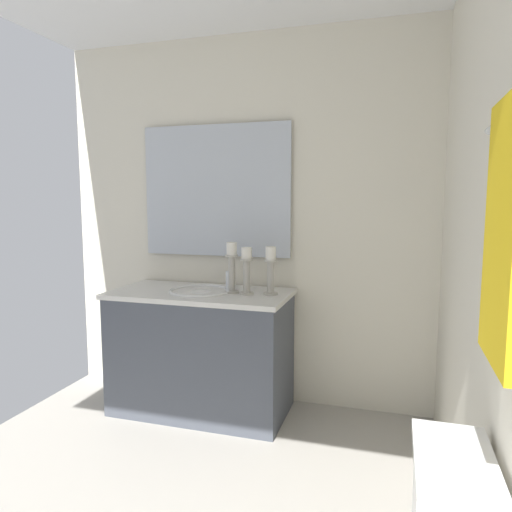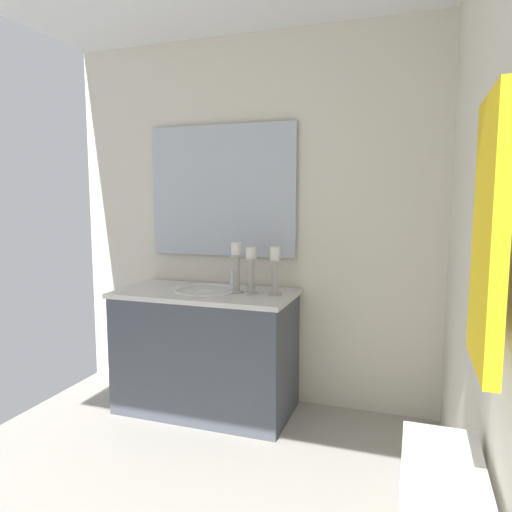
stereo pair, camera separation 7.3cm
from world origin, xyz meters
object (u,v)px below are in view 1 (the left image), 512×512
object	(u,v)px
sink_basin	(201,297)
candle_holder_tall	(271,269)
vanity_cabinet	(201,351)
towel_near_vanity	(505,233)
mirror	(216,191)
candle_holder_short	(247,270)
candle_holder_mid	(232,266)

from	to	relation	value
sink_basin	candle_holder_tall	world-z (taller)	candle_holder_tall
vanity_cabinet	towel_near_vanity	xyz separation A→B (m)	(1.67, 1.40, 0.91)
towel_near_vanity	mirror	bearing A→B (deg)	-144.44
candle_holder_short	towel_near_vanity	bearing A→B (deg)	32.95
mirror	candle_holder_mid	xyz separation A→B (m)	(0.27, 0.21, -0.47)
vanity_cabinet	towel_near_vanity	distance (m)	2.36
sink_basin	mirror	xyz separation A→B (m)	(-0.28, -0.00, 0.68)
vanity_cabinet	candle_holder_short	distance (m)	0.63
candle_holder_tall	candle_holder_short	distance (m)	0.15
sink_basin	candle_holder_short	size ratio (longest dim) A/B	1.38
sink_basin	mirror	bearing A→B (deg)	-179.80
mirror	candle_holder_short	xyz separation A→B (m)	(0.28, 0.31, -0.49)
sink_basin	candle_holder_tall	bearing A→B (deg)	94.34
vanity_cabinet	candle_holder_tall	size ratio (longest dim) A/B	3.85
vanity_cabinet	towel_near_vanity	world-z (taller)	towel_near_vanity
mirror	candle_holder_mid	world-z (taller)	mirror
vanity_cabinet	candle_holder_mid	xyz separation A→B (m)	(-0.01, 0.21, 0.56)
sink_basin	towel_near_vanity	xyz separation A→B (m)	(1.67, 1.40, 0.55)
mirror	candle_holder_short	distance (m)	0.64
vanity_cabinet	mirror	size ratio (longest dim) A/B	1.10
towel_near_vanity	candle_holder_tall	bearing A→B (deg)	-151.14
candle_holder_mid	towel_near_vanity	size ratio (longest dim) A/B	0.60
sink_basin	candle_holder_mid	size ratio (longest dim) A/B	1.26
mirror	candle_holder_mid	bearing A→B (deg)	38.18
sink_basin	candle_holder_tall	xyz separation A→B (m)	(-0.03, 0.45, 0.20)
candle_holder_mid	towel_near_vanity	xyz separation A→B (m)	(1.69, 1.19, 0.35)
vanity_cabinet	candle_holder_mid	bearing A→B (deg)	93.90
vanity_cabinet	candle_holder_short	bearing A→B (deg)	90.51
sink_basin	candle_holder_short	distance (m)	0.36
sink_basin	mirror	distance (m)	0.74
mirror	sink_basin	bearing A→B (deg)	0.20
candle_holder_tall	candle_holder_short	world-z (taller)	candle_holder_tall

